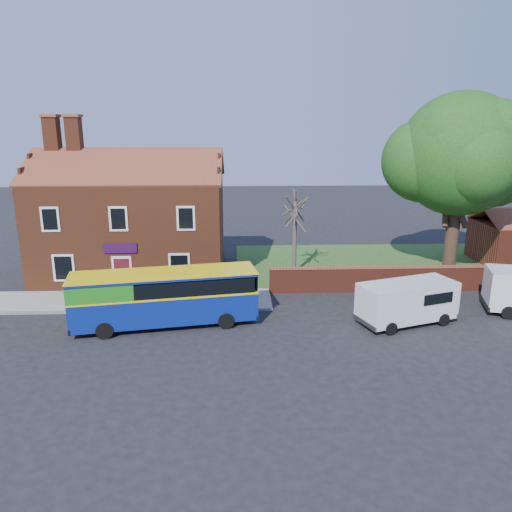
{
  "coord_description": "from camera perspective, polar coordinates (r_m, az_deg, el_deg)",
  "views": [
    {
      "loc": [
        0.05,
        -21.98,
        10.17
      ],
      "look_at": [
        1.1,
        5.0,
        2.89
      ],
      "focal_mm": 35.0,
      "sensor_mm": 36.0,
      "label": 1
    }
  ],
  "objects": [
    {
      "name": "large_tree",
      "position": [
        35.2,
        22.29,
        10.32
      ],
      "size": [
        9.92,
        7.85,
        12.1
      ],
      "color": "black",
      "rests_on": "ground"
    },
    {
      "name": "bare_tree",
      "position": [
        33.87,
        4.44,
        2.54
      ],
      "size": [
        2.08,
        2.47,
        5.54
      ],
      "color": "#4C4238",
      "rests_on": "ground"
    },
    {
      "name": "ground",
      "position": [
        24.22,
        -2.17,
        -9.75
      ],
      "size": [
        120.0,
        120.0,
        0.0
      ],
      "primitive_type": "plane",
      "color": "black",
      "rests_on": "ground"
    },
    {
      "name": "boundary_wall",
      "position": [
        33.09,
        20.93,
        -2.37
      ],
      "size": [
        22.0,
        0.38,
        1.6
      ],
      "color": "maroon",
      "rests_on": "ground"
    },
    {
      "name": "bus",
      "position": [
        25.9,
        -11.04,
        -4.49
      ],
      "size": [
        9.58,
        3.92,
        2.84
      ],
      "rotation": [
        0.0,
        0.0,
        0.17
      ],
      "color": "navy",
      "rests_on": "ground"
    },
    {
      "name": "grass_strip",
      "position": [
        38.66,
        17.43,
        -0.85
      ],
      "size": [
        26.0,
        12.0,
        0.04
      ],
      "primitive_type": "cube",
      "color": "#426B28",
      "rests_on": "ground"
    },
    {
      "name": "kerb",
      "position": [
        28.75,
        -16.36,
        -6.12
      ],
      "size": [
        18.0,
        0.15,
        0.14
      ],
      "primitive_type": "cube",
      "color": "slate",
      "rests_on": "ground"
    },
    {
      "name": "pavement",
      "position": [
        30.35,
        -15.58,
        -4.96
      ],
      "size": [
        18.0,
        3.5,
        0.12
      ],
      "primitive_type": "cube",
      "color": "gray",
      "rests_on": "ground"
    },
    {
      "name": "van_near",
      "position": [
        26.98,
        16.91,
        -4.92
      ],
      "size": [
        5.43,
        3.53,
        2.22
      ],
      "rotation": [
        0.0,
        0.0,
        0.33
      ],
      "color": "silver",
      "rests_on": "ground"
    },
    {
      "name": "shop_building",
      "position": [
        34.88,
        -13.91,
        3.47
      ],
      "size": [
        12.3,
        8.13,
        10.5
      ],
      "color": "brown",
      "rests_on": "ground"
    }
  ]
}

